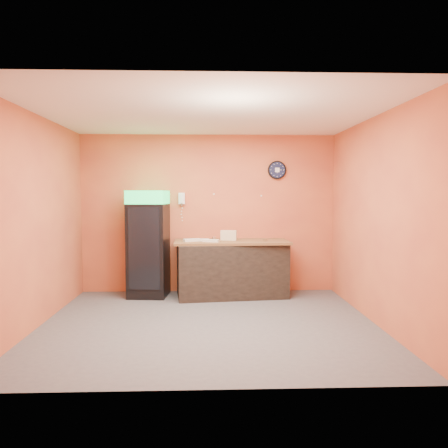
{
  "coord_description": "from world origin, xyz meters",
  "views": [
    {
      "loc": [
        -0.01,
        -5.8,
        1.76
      ],
      "look_at": [
        0.23,
        0.6,
        1.31
      ],
      "focal_mm": 35.0,
      "sensor_mm": 36.0,
      "label": 1
    }
  ],
  "objects": [
    {
      "name": "beverage_cooler",
      "position": [
        -1.02,
        1.61,
        0.88
      ],
      "size": [
        0.69,
        0.7,
        1.81
      ],
      "rotation": [
        0.0,
        0.0,
        -0.09
      ],
      "color": "black",
      "rests_on": "floor"
    },
    {
      "name": "butcher_paper",
      "position": [
        0.4,
        1.59,
        0.94
      ],
      "size": [
        1.96,
        0.89,
        0.04
      ],
      "primitive_type": "cube",
      "rotation": [
        0.0,
        0.0,
        0.03
      ],
      "color": "brown",
      "rests_on": "prep_counter"
    },
    {
      "name": "prep_counter",
      "position": [
        0.4,
        1.59,
        0.46
      ],
      "size": [
        1.91,
        1.01,
        0.92
      ],
      "primitive_type": "cube",
      "rotation": [
        0.0,
        0.0,
        0.11
      ],
      "color": "black",
      "rests_on": "floor"
    },
    {
      "name": "wall_clock",
      "position": [
        1.22,
        1.97,
        2.18
      ],
      "size": [
        0.33,
        0.06,
        0.33
      ],
      "color": "black",
      "rests_on": "back_wall"
    },
    {
      "name": "ceiling",
      "position": [
        0.0,
        0.0,
        2.8
      ],
      "size": [
        4.5,
        4.0,
        0.02
      ],
      "primitive_type": "cube",
      "color": "white",
      "rests_on": "back_wall"
    },
    {
      "name": "kitchen_tool",
      "position": [
        0.1,
        1.67,
        0.99
      ],
      "size": [
        0.06,
        0.06,
        0.06
      ],
      "primitive_type": "cylinder",
      "color": "silver",
      "rests_on": "butcher_paper"
    },
    {
      "name": "right_wall",
      "position": [
        2.25,
        0.0,
        1.4
      ],
      "size": [
        0.02,
        4.0,
        2.8
      ],
      "primitive_type": "cube",
      "color": "#D86E3D",
      "rests_on": "floor"
    },
    {
      "name": "wrapped_sandwich_mid",
      "position": [
        0.04,
        1.41,
        0.98
      ],
      "size": [
        0.29,
        0.18,
        0.04
      ],
      "primitive_type": "cube",
      "rotation": [
        0.0,
        0.0,
        -0.31
      ],
      "color": "silver",
      "rests_on": "butcher_paper"
    },
    {
      "name": "wrapped_sandwich_right",
      "position": [
        -0.12,
        1.56,
        0.97
      ],
      "size": [
        0.26,
        0.11,
        0.04
      ],
      "primitive_type": "cube",
      "rotation": [
        0.0,
        0.0,
        -0.05
      ],
      "color": "silver",
      "rests_on": "butcher_paper"
    },
    {
      "name": "wall_phone",
      "position": [
        -0.47,
        1.95,
        1.67
      ],
      "size": [
        0.11,
        0.1,
        0.2
      ],
      "color": "white",
      "rests_on": "back_wall"
    },
    {
      "name": "floor",
      "position": [
        0.0,
        0.0,
        0.0
      ],
      "size": [
        4.5,
        4.5,
        0.0
      ],
      "primitive_type": "plane",
      "color": "#47474C",
      "rests_on": "ground"
    },
    {
      "name": "wrapped_sandwich_left",
      "position": [
        -0.27,
        1.51,
        0.98
      ],
      "size": [
        0.32,
        0.22,
        0.04
      ],
      "primitive_type": "cube",
      "rotation": [
        0.0,
        0.0,
        0.38
      ],
      "color": "silver",
      "rests_on": "butcher_paper"
    },
    {
      "name": "sub_roll_stack",
      "position": [
        0.35,
        1.64,
        1.04
      ],
      "size": [
        0.28,
        0.14,
        0.17
      ],
      "rotation": [
        0.0,
        0.0,
        -0.19
      ],
      "color": "beige",
      "rests_on": "butcher_paper"
    },
    {
      "name": "back_wall",
      "position": [
        0.0,
        2.0,
        1.4
      ],
      "size": [
        4.5,
        0.02,
        2.8
      ],
      "primitive_type": "cube",
      "color": "#D86E3D",
      "rests_on": "floor"
    },
    {
      "name": "left_wall",
      "position": [
        -2.25,
        0.0,
        1.4
      ],
      "size": [
        0.02,
        4.0,
        2.8
      ],
      "primitive_type": "cube",
      "color": "#D86E3D",
      "rests_on": "floor"
    }
  ]
}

